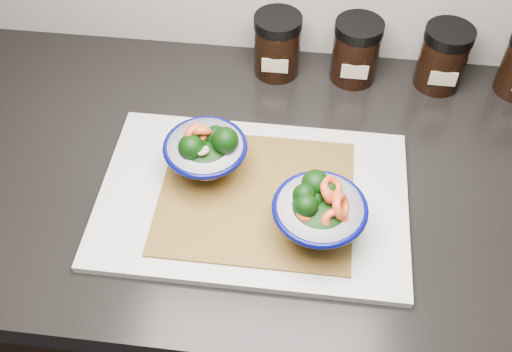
# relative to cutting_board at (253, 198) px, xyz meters

# --- Properties ---
(cabinet) EXTENTS (3.43, 0.58, 0.86)m
(cabinet) POSITION_rel_cutting_board_xyz_m (0.17, 0.06, -0.48)
(cabinet) COLOR black
(cabinet) RESTS_ON ground
(countertop) EXTENTS (3.50, 0.60, 0.04)m
(countertop) POSITION_rel_cutting_board_xyz_m (0.17, 0.06, -0.03)
(countertop) COLOR black
(countertop) RESTS_ON cabinet
(cutting_board) EXTENTS (0.45, 0.30, 0.01)m
(cutting_board) POSITION_rel_cutting_board_xyz_m (0.00, 0.00, 0.00)
(cutting_board) COLOR silver
(cutting_board) RESTS_ON countertop
(bamboo_mat) EXTENTS (0.28, 0.24, 0.00)m
(bamboo_mat) POSITION_rel_cutting_board_xyz_m (0.00, -0.00, 0.01)
(bamboo_mat) COLOR olive
(bamboo_mat) RESTS_ON cutting_board
(bowl_left) EXTENTS (0.12, 0.12, 0.10)m
(bowl_left) POSITION_rel_cutting_board_xyz_m (-0.07, 0.04, 0.05)
(bowl_left) COLOR white
(bowl_left) RESTS_ON bamboo_mat
(bowl_right) EXTENTS (0.13, 0.13, 0.10)m
(bowl_right) POSITION_rel_cutting_board_xyz_m (0.10, -0.05, 0.05)
(bowl_right) COLOR white
(bowl_right) RESTS_ON bamboo_mat
(spice_jar_a) EXTENTS (0.08, 0.08, 0.11)m
(spice_jar_a) POSITION_rel_cutting_board_xyz_m (0.01, 0.30, 0.05)
(spice_jar_a) COLOR black
(spice_jar_a) RESTS_ON countertop
(spice_jar_b) EXTENTS (0.08, 0.08, 0.11)m
(spice_jar_b) POSITION_rel_cutting_board_xyz_m (0.14, 0.30, 0.05)
(spice_jar_b) COLOR black
(spice_jar_b) RESTS_ON countertop
(spice_jar_c) EXTENTS (0.08, 0.08, 0.11)m
(spice_jar_c) POSITION_rel_cutting_board_xyz_m (0.29, 0.30, 0.05)
(spice_jar_c) COLOR black
(spice_jar_c) RESTS_ON countertop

